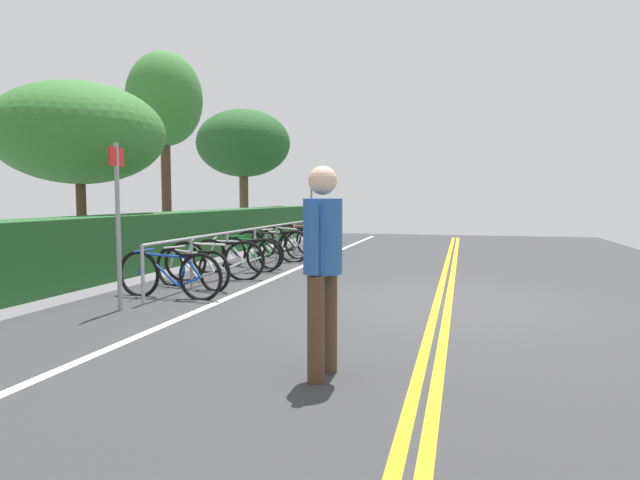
{
  "coord_description": "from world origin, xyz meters",
  "views": [
    {
      "loc": [
        -7.88,
        -0.26,
        1.49
      ],
      "look_at": [
        2.61,
        2.47,
        0.65
      ],
      "focal_mm": 30.98,
      "sensor_mm": 36.0,
      "label": 1
    }
  ],
  "objects_px": {
    "bicycle_7": "(291,240)",
    "pedestrian": "(323,256)",
    "bicycle_6": "(281,244)",
    "tree_extra": "(243,144)",
    "bicycle_8": "(306,237)",
    "sign_post_near": "(118,210)",
    "bicycle_1": "(192,268)",
    "bicycle_3": "(237,256)",
    "bicycle_5": "(272,246)",
    "tree_mid": "(79,134)",
    "bicycle_0": "(169,275)",
    "sign_post_far": "(311,204)",
    "bike_rack": "(255,238)",
    "bicycle_2": "(215,261)",
    "bicycle_4": "(252,252)",
    "tree_far_right": "(164,101)"
  },
  "relations": [
    {
      "from": "bicycle_8",
      "to": "tree_extra",
      "type": "height_order",
      "value": "tree_extra"
    },
    {
      "from": "bicycle_2",
      "to": "tree_extra",
      "type": "height_order",
      "value": "tree_extra"
    },
    {
      "from": "sign_post_far",
      "to": "tree_mid",
      "type": "bearing_deg",
      "value": 145.86
    },
    {
      "from": "bicycle_3",
      "to": "bicycle_5",
      "type": "relative_size",
      "value": 0.98
    },
    {
      "from": "bicycle_0",
      "to": "bicycle_2",
      "type": "xyz_separation_m",
      "value": [
        1.75,
        0.09,
        0.01
      ]
    },
    {
      "from": "bicycle_5",
      "to": "sign_post_near",
      "type": "bearing_deg",
      "value": 178.76
    },
    {
      "from": "bicycle_2",
      "to": "sign_post_far",
      "type": "xyz_separation_m",
      "value": [
        6.5,
        0.02,
        0.94
      ]
    },
    {
      "from": "bicycle_1",
      "to": "bicycle_8",
      "type": "relative_size",
      "value": 0.95
    },
    {
      "from": "bicycle_7",
      "to": "bicycle_8",
      "type": "relative_size",
      "value": 1.06
    },
    {
      "from": "bike_rack",
      "to": "bicycle_6",
      "type": "distance_m",
      "value": 1.93
    },
    {
      "from": "bike_rack",
      "to": "tree_far_right",
      "type": "distance_m",
      "value": 6.33
    },
    {
      "from": "sign_post_far",
      "to": "tree_mid",
      "type": "xyz_separation_m",
      "value": [
        -5.36,
        3.63,
        1.53
      ]
    },
    {
      "from": "pedestrian",
      "to": "bike_rack",
      "type": "bearing_deg",
      "value": 25.66
    },
    {
      "from": "bicycle_1",
      "to": "bicycle_3",
      "type": "height_order",
      "value": "bicycle_3"
    },
    {
      "from": "bicycle_7",
      "to": "sign_post_near",
      "type": "bearing_deg",
      "value": 179.85
    },
    {
      "from": "bicycle_0",
      "to": "bicycle_1",
      "type": "relative_size",
      "value": 1.1
    },
    {
      "from": "bicycle_8",
      "to": "bicycle_5",
      "type": "bearing_deg",
      "value": -179.84
    },
    {
      "from": "pedestrian",
      "to": "tree_mid",
      "type": "height_order",
      "value": "tree_mid"
    },
    {
      "from": "bicycle_5",
      "to": "sign_post_near",
      "type": "relative_size",
      "value": 0.79
    },
    {
      "from": "bicycle_8",
      "to": "bicycle_3",
      "type": "bearing_deg",
      "value": 179.12
    },
    {
      "from": "bicycle_3",
      "to": "bicycle_7",
      "type": "bearing_deg",
      "value": 0.36
    },
    {
      "from": "bicycle_5",
      "to": "tree_mid",
      "type": "distance_m",
      "value": 4.77
    },
    {
      "from": "bicycle_1",
      "to": "pedestrian",
      "type": "xyz_separation_m",
      "value": [
        -3.81,
        -3.18,
        0.68
      ]
    },
    {
      "from": "bicycle_7",
      "to": "pedestrian",
      "type": "xyz_separation_m",
      "value": [
        -9.36,
        -3.24,
        0.64
      ]
    },
    {
      "from": "bicycle_0",
      "to": "bicycle_8",
      "type": "height_order",
      "value": "bicycle_8"
    },
    {
      "from": "bicycle_7",
      "to": "pedestrian",
      "type": "distance_m",
      "value": 9.92
    },
    {
      "from": "tree_far_right",
      "to": "bicycle_5",
      "type": "bearing_deg",
      "value": -120.62
    },
    {
      "from": "bicycle_0",
      "to": "sign_post_far",
      "type": "height_order",
      "value": "sign_post_far"
    },
    {
      "from": "bicycle_2",
      "to": "tree_extra",
      "type": "relative_size",
      "value": 0.36
    },
    {
      "from": "tree_extra",
      "to": "bicycle_8",
      "type": "bearing_deg",
      "value": -141.61
    },
    {
      "from": "bicycle_3",
      "to": "bicycle_8",
      "type": "bearing_deg",
      "value": -0.88
    },
    {
      "from": "bicycle_1",
      "to": "bicycle_5",
      "type": "bearing_deg",
      "value": -0.78
    },
    {
      "from": "tree_extra",
      "to": "bicycle_3",
      "type": "bearing_deg",
      "value": -158.4
    },
    {
      "from": "bicycle_6",
      "to": "sign_post_near",
      "type": "distance_m",
      "value": 6.64
    },
    {
      "from": "bicycle_1",
      "to": "bicycle_4",
      "type": "relative_size",
      "value": 1.01
    },
    {
      "from": "bicycle_4",
      "to": "pedestrian",
      "type": "xyz_separation_m",
      "value": [
        -6.6,
        -3.24,
        0.68
      ]
    },
    {
      "from": "bicycle_1",
      "to": "pedestrian",
      "type": "distance_m",
      "value": 5.01
    },
    {
      "from": "pedestrian",
      "to": "tree_extra",
      "type": "relative_size",
      "value": 0.36
    },
    {
      "from": "bicycle_0",
      "to": "sign_post_near",
      "type": "bearing_deg",
      "value": 170.35
    },
    {
      "from": "bicycle_2",
      "to": "tree_extra",
      "type": "bearing_deg",
      "value": 19.77
    },
    {
      "from": "tree_mid",
      "to": "tree_extra",
      "type": "relative_size",
      "value": 0.82
    },
    {
      "from": "pedestrian",
      "to": "bicycle_5",
      "type": "bearing_deg",
      "value": 22.53
    },
    {
      "from": "pedestrian",
      "to": "tree_mid",
      "type": "relative_size",
      "value": 0.45
    },
    {
      "from": "bicycle_5",
      "to": "bicycle_8",
      "type": "xyz_separation_m",
      "value": [
        2.85,
        0.01,
        0.0
      ]
    },
    {
      "from": "bicycle_6",
      "to": "bicycle_7",
      "type": "relative_size",
      "value": 0.92
    },
    {
      "from": "bike_rack",
      "to": "sign_post_near",
      "type": "height_order",
      "value": "sign_post_near"
    },
    {
      "from": "bicycle_2",
      "to": "pedestrian",
      "type": "relative_size",
      "value": 0.98
    },
    {
      "from": "bicycle_0",
      "to": "bicycle_2",
      "type": "distance_m",
      "value": 1.75
    },
    {
      "from": "bike_rack",
      "to": "bicycle_8",
      "type": "bearing_deg",
      "value": -0.5
    },
    {
      "from": "bicycle_0",
      "to": "tree_extra",
      "type": "distance_m",
      "value": 13.29
    }
  ]
}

